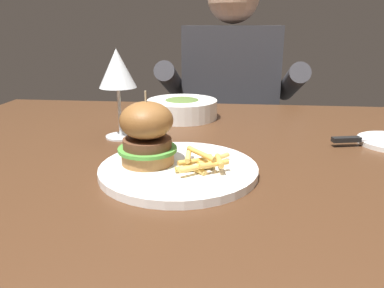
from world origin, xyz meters
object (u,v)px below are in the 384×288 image
object	(u,v)px
main_plate	(179,170)
soup_bowl	(182,108)
table_knife	(372,139)
wine_glass	(117,71)
diner_person	(229,133)
burger_sandwich	(147,133)

from	to	relation	value
main_plate	soup_bowl	distance (m)	0.40
table_knife	soup_bowl	bearing A→B (deg)	154.97
table_knife	main_plate	bearing A→B (deg)	-152.70
wine_glass	diner_person	bearing A→B (deg)	70.35
wine_glass	table_knife	distance (m)	0.56
main_plate	burger_sandwich	size ratio (longest dim) A/B	2.15
table_knife	diner_person	distance (m)	0.77
soup_bowl	wine_glass	bearing A→B (deg)	-119.89
burger_sandwich	soup_bowl	distance (m)	0.39
main_plate	table_knife	xyz separation A→B (m)	(0.38, 0.20, 0.01)
burger_sandwich	main_plate	bearing A→B (deg)	-9.45
main_plate	wine_glass	xyz separation A→B (m)	(-0.16, 0.20, 0.14)
soup_bowl	diner_person	bearing A→B (deg)	75.02
main_plate	soup_bowl	size ratio (longest dim) A/B	1.42
main_plate	table_knife	distance (m)	0.43
main_plate	diner_person	distance (m)	0.90
main_plate	burger_sandwich	xyz separation A→B (m)	(-0.05, 0.01, 0.06)
burger_sandwich	table_knife	bearing A→B (deg)	23.29
burger_sandwich	diner_person	xyz separation A→B (m)	(0.14, 0.87, -0.24)
soup_bowl	main_plate	bearing A→B (deg)	-83.44
main_plate	soup_bowl	world-z (taller)	soup_bowl
wine_glass	soup_bowl	bearing A→B (deg)	60.11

